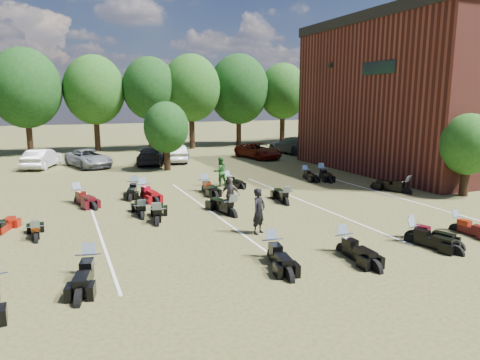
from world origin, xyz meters
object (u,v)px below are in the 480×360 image
person_grey (231,195)px  motorcycle_3 (343,253)px  motorcycle_14 (78,203)px  person_black (259,211)px  person_green (220,172)px  car_4 (179,154)px

person_grey → motorcycle_3: (1.45, -6.51, -0.78)m
person_grey → motorcycle_14: 7.85m
person_grey → motorcycle_3: bearing=147.2°
person_grey → motorcycle_14: (-6.37, 4.53, -0.78)m
motorcycle_3 → motorcycle_14: 13.52m
person_black → motorcycle_3: size_ratio=0.76×
person_grey → person_green: bearing=-61.2°
person_green → motorcycle_3: size_ratio=0.76×
motorcycle_3 → motorcycle_14: motorcycle_14 is taller
person_black → person_grey: (0.26, 3.51, -0.10)m
car_4 → motorcycle_3: 22.84m
person_black → person_grey: bearing=56.0°
person_green → motorcycle_14: bearing=3.2°
car_4 → person_green: bearing=-73.1°
person_grey → motorcycle_3: size_ratio=0.68×
person_black → person_grey: 3.52m
person_grey → motorcycle_14: size_ratio=0.63×
person_black → person_green: person_black is taller
person_grey → motorcycle_14: person_grey is taller
car_4 → person_grey: size_ratio=2.45×
person_black → motorcycle_3: (1.70, -3.00, -0.88)m
person_green → person_grey: 5.83m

